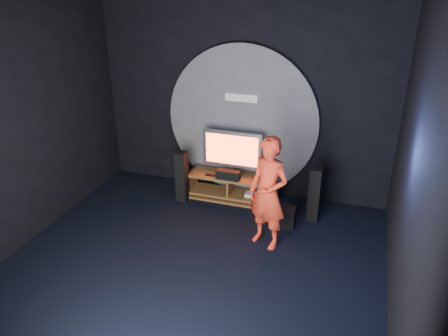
% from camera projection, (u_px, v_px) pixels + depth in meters
% --- Properties ---
extents(floor, '(5.00, 5.00, 0.00)m').
position_uv_depth(floor, '(189.00, 269.00, 5.81)').
color(floor, black).
rests_on(floor, ground).
extents(back_wall, '(5.00, 0.04, 3.50)m').
position_uv_depth(back_wall, '(243.00, 94.00, 7.25)').
color(back_wall, black).
rests_on(back_wall, ground).
extents(front_wall, '(5.00, 0.04, 3.50)m').
position_uv_depth(front_wall, '(39.00, 278.00, 2.93)').
color(front_wall, black).
rests_on(front_wall, ground).
extents(left_wall, '(0.04, 5.00, 3.50)m').
position_uv_depth(left_wall, '(11.00, 125.00, 5.80)').
color(left_wall, black).
rests_on(left_wall, ground).
extents(right_wall, '(0.04, 5.00, 3.50)m').
position_uv_depth(right_wall, '(414.00, 176.00, 4.38)').
color(right_wall, black).
rests_on(right_wall, ground).
extents(wall_disc_panel, '(2.60, 0.11, 2.60)m').
position_uv_depth(wall_disc_panel, '(242.00, 121.00, 7.39)').
color(wall_disc_panel, '#515156').
rests_on(wall_disc_panel, ground).
extents(media_console, '(1.48, 0.45, 0.45)m').
position_uv_depth(media_console, '(231.00, 189.00, 7.52)').
color(media_console, brown).
rests_on(media_console, ground).
extents(tv, '(1.01, 0.22, 0.76)m').
position_uv_depth(tv, '(232.00, 151.00, 7.30)').
color(tv, '#A2A3A9').
rests_on(tv, media_console).
extents(center_speaker, '(0.40, 0.15, 0.15)m').
position_uv_depth(center_speaker, '(228.00, 175.00, 7.26)').
color(center_speaker, black).
rests_on(center_speaker, media_console).
extents(remote, '(0.18, 0.05, 0.02)m').
position_uv_depth(remote, '(211.00, 175.00, 7.40)').
color(remote, black).
rests_on(remote, media_console).
extents(tower_speaker_left, '(0.18, 0.20, 0.89)m').
position_uv_depth(tower_speaker_left, '(182.00, 176.00, 7.40)').
color(tower_speaker_left, black).
rests_on(tower_speaker_left, ground).
extents(tower_speaker_right, '(0.18, 0.20, 0.89)m').
position_uv_depth(tower_speaker_right, '(314.00, 194.00, 6.80)').
color(tower_speaker_right, black).
rests_on(tower_speaker_right, ground).
extents(subwoofer, '(0.27, 0.27, 0.30)m').
position_uv_depth(subwoofer, '(286.00, 217.00, 6.75)').
color(subwoofer, black).
rests_on(subwoofer, ground).
extents(player, '(0.70, 0.60, 1.64)m').
position_uv_depth(player, '(268.00, 193.00, 6.03)').
color(player, '#F93B21').
rests_on(player, ground).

